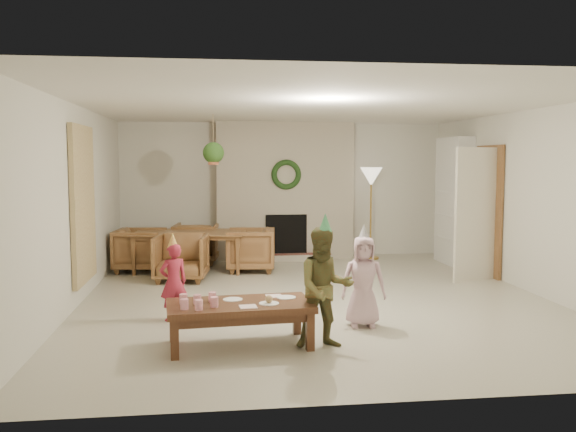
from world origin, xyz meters
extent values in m
plane|color=#B7B29E|center=(0.00, 0.00, 0.00)|extent=(7.00, 7.00, 0.00)
plane|color=white|center=(0.00, 0.00, 2.50)|extent=(7.00, 7.00, 0.00)
plane|color=silver|center=(0.00, 3.50, 1.25)|extent=(7.00, 0.00, 7.00)
plane|color=silver|center=(0.00, -3.50, 1.25)|extent=(7.00, 0.00, 7.00)
plane|color=silver|center=(-3.00, 0.00, 1.25)|extent=(0.00, 7.00, 7.00)
plane|color=silver|center=(3.00, 0.00, 1.25)|extent=(0.00, 7.00, 7.00)
cube|color=maroon|center=(0.00, 3.30, 1.25)|extent=(2.50, 0.40, 2.50)
cube|color=maroon|center=(0.00, 2.95, 0.06)|extent=(1.60, 0.30, 0.12)
cube|color=black|center=(0.00, 3.12, 0.45)|extent=(0.75, 0.12, 0.75)
torus|color=#173614|center=(0.00, 3.07, 1.55)|extent=(0.54, 0.10, 0.54)
cylinder|color=gold|center=(1.55, 3.00, 0.02)|extent=(0.31, 0.31, 0.03)
cylinder|color=gold|center=(1.55, 3.00, 0.78)|extent=(0.03, 0.03, 1.51)
cone|color=beige|center=(1.55, 3.00, 1.51)|extent=(0.40, 0.40, 0.34)
cube|color=white|center=(2.84, 2.30, 1.10)|extent=(0.30, 1.00, 2.20)
cube|color=white|center=(2.82, 2.30, 0.45)|extent=(0.30, 0.92, 0.03)
cube|color=white|center=(2.82, 2.30, 0.85)|extent=(0.30, 0.92, 0.03)
cube|color=white|center=(2.82, 2.30, 1.25)|extent=(0.30, 0.92, 0.03)
cube|color=white|center=(2.82, 2.30, 1.65)|extent=(0.30, 0.92, 0.03)
cube|color=maroon|center=(2.80, 2.15, 0.59)|extent=(0.20, 0.40, 0.24)
cube|color=navy|center=(2.80, 2.35, 0.99)|extent=(0.20, 0.44, 0.24)
cube|color=gold|center=(2.80, 2.20, 1.38)|extent=(0.20, 0.36, 0.22)
cube|color=brown|center=(2.96, 1.20, 1.02)|extent=(0.05, 0.86, 2.04)
cube|color=beige|center=(2.58, 0.82, 1.00)|extent=(0.77, 0.32, 2.00)
cube|color=beige|center=(-2.96, 0.20, 1.25)|extent=(0.06, 1.20, 2.00)
imported|color=brown|center=(-1.71, 2.15, 0.32)|extent=(1.92, 1.22, 0.64)
imported|color=brown|center=(-1.80, 1.36, 0.35)|extent=(0.84, 0.86, 0.71)
imported|color=brown|center=(-1.62, 2.94, 0.35)|extent=(0.84, 0.86, 0.71)
imported|color=brown|center=(-2.50, 2.24, 0.35)|extent=(0.86, 0.84, 0.71)
imported|color=brown|center=(-0.71, 2.04, 0.35)|extent=(0.86, 0.84, 0.71)
cylinder|color=tan|center=(-1.30, 1.50, 2.15)|extent=(0.01, 0.01, 0.70)
cylinder|color=#A75436|center=(-1.30, 1.50, 1.80)|extent=(0.16, 0.16, 0.12)
sphere|color=#234717|center=(-1.30, 1.50, 1.92)|extent=(0.32, 0.32, 0.32)
cube|color=#522F1B|center=(-1.07, -1.97, 0.40)|extent=(1.45, 0.81, 0.06)
cube|color=#522F1B|center=(-1.07, -1.97, 0.32)|extent=(1.34, 0.70, 0.09)
cube|color=#522F1B|center=(-1.67, -2.30, 0.18)|extent=(0.08, 0.08, 0.37)
cube|color=#522F1B|center=(-0.41, -2.20, 0.18)|extent=(0.08, 0.08, 0.37)
cube|color=#522F1B|center=(-1.72, -1.73, 0.18)|extent=(0.08, 0.08, 0.37)
cube|color=#522F1B|center=(-0.46, -1.63, 0.18)|extent=(0.08, 0.08, 0.37)
cylinder|color=white|center=(-1.59, -2.17, 0.48)|extent=(0.08, 0.08, 0.10)
cylinder|color=white|center=(-1.61, -1.96, 0.48)|extent=(0.08, 0.08, 0.10)
cylinder|color=white|center=(-1.45, -2.21, 0.48)|extent=(0.08, 0.08, 0.10)
cylinder|color=white|center=(-1.47, -2.00, 0.48)|extent=(0.08, 0.08, 0.10)
cylinder|color=white|center=(-1.31, -2.12, 0.48)|extent=(0.08, 0.08, 0.10)
cylinder|color=white|center=(-1.33, -1.90, 0.48)|extent=(0.08, 0.08, 0.10)
cylinder|color=white|center=(-1.13, -1.84, 0.43)|extent=(0.21, 0.21, 0.01)
cylinder|color=white|center=(-0.79, -2.05, 0.43)|extent=(0.21, 0.21, 0.01)
cylinder|color=white|center=(-0.59, -1.82, 0.43)|extent=(0.21, 0.21, 0.01)
sphere|color=tan|center=(-0.79, -2.05, 0.48)|extent=(0.08, 0.08, 0.08)
cube|color=#F8B7B9|center=(-1.00, -2.15, 0.43)|extent=(0.17, 0.17, 0.01)
cube|color=#F8B7B9|center=(-0.71, -1.74, 0.43)|extent=(0.17, 0.17, 0.01)
imported|color=maroon|center=(-1.77, -0.93, 0.44)|extent=(0.38, 0.32, 0.88)
cone|color=#D2D446|center=(-1.77, -0.93, 0.92)|extent=(0.13, 0.13, 0.17)
imported|color=brown|center=(-0.25, -2.11, 0.58)|extent=(0.59, 0.47, 1.17)
cone|color=#4BB16E|center=(-0.25, -2.11, 1.21)|extent=(0.17, 0.17, 0.19)
imported|color=beige|center=(0.30, -1.43, 0.50)|extent=(0.52, 0.37, 1.00)
cone|color=#A9A8AF|center=(0.30, -1.43, 1.04)|extent=(0.16, 0.16, 0.18)
camera|label=1|loc=(-1.31, -7.76, 1.81)|focal=37.77mm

